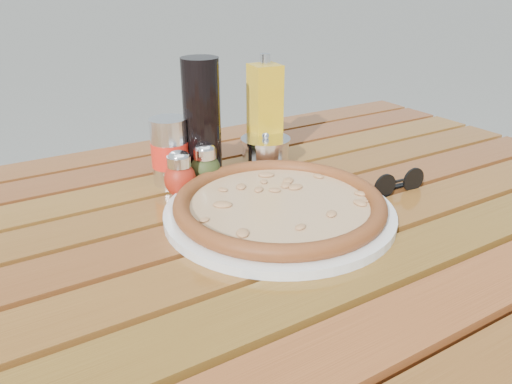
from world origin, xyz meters
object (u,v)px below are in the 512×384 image
dark_bottle (202,121)px  sunglasses (398,184)px  oregano_shaker (205,166)px  parmesan_tin (265,152)px  plate (279,212)px  soda_can (170,152)px  olive_oil_cruet (265,112)px  table (262,255)px  pepper_shaker (180,175)px  pizza (279,203)px

dark_bottle → sunglasses: 0.36m
oregano_shaker → parmesan_tin: oregano_shaker is taller
sunglasses → plate: bearing=177.2°
soda_can → olive_oil_cruet: size_ratio=0.57×
oregano_shaker → soda_can: (-0.05, 0.05, 0.02)m
oregano_shaker → sunglasses: oregano_shaker is taller
oregano_shaker → olive_oil_cruet: 0.19m
table → pepper_shaker: size_ratio=17.07×
oregano_shaker → soda_can: 0.07m
pepper_shaker → dark_bottle: 0.11m
pizza → parmesan_tin: size_ratio=3.16×
plate → pepper_shaker: bearing=123.2°
oregano_shaker → olive_oil_cruet: (0.17, 0.07, 0.06)m
parmesan_tin → soda_can: bearing=173.1°
sunglasses → parmesan_tin: bearing=125.2°
pizza → soda_can: size_ratio=3.28×
table → parmesan_tin: bearing=56.4°
dark_bottle → olive_oil_cruet: dark_bottle is taller
plate → soda_can: (-0.09, 0.22, 0.05)m
plate → sunglasses: (0.23, -0.03, 0.01)m
soda_can → sunglasses: soda_can is taller
plate → olive_oil_cruet: olive_oil_cruet is taller
plate → dark_bottle: (-0.03, 0.20, 0.10)m
soda_can → sunglasses: size_ratio=1.09×
dark_bottle → soda_can: size_ratio=1.83×
olive_oil_cruet → sunglasses: 0.30m
dark_bottle → table: bearing=-85.6°
table → dark_bottle: size_ratio=6.36×
plate → parmesan_tin: size_ratio=2.89×
olive_oil_cruet → parmesan_tin: olive_oil_cruet is taller
pepper_shaker → olive_oil_cruet: size_ratio=0.39×
table → oregano_shaker: (-0.03, 0.15, 0.11)m
table → oregano_shaker: 0.19m
oregano_shaker → dark_bottle: 0.08m
parmesan_tin → plate: bearing=-116.5°
pepper_shaker → olive_oil_cruet: olive_oil_cruet is taller
table → parmesan_tin: parmesan_tin is taller
dark_bottle → parmesan_tin: dark_bottle is taller
pepper_shaker → parmesan_tin: (0.20, 0.04, -0.01)m
plate → parmesan_tin: (0.10, 0.19, 0.02)m
dark_bottle → pepper_shaker: bearing=-144.6°
olive_oil_cruet → sunglasses: bearing=-67.8°
plate → dark_bottle: 0.23m
olive_oil_cruet → parmesan_tin: (-0.02, -0.04, -0.07)m
sunglasses → pizza: bearing=177.2°
table → pizza: bearing=-50.7°
plate → pizza: 0.02m
soda_can → oregano_shaker: bearing=-46.2°
pizza → parmesan_tin: parmesan_tin is taller
pepper_shaker → olive_oil_cruet: 0.24m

